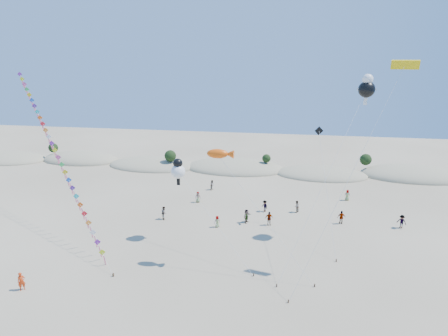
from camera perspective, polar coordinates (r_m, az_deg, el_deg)
dune_ridge at (r=70.99m, az=2.43°, el=-0.07°), size 145.30×11.49×5.57m
kite_train at (r=51.18m, az=-24.50°, el=2.77°), size 23.84×21.81×19.10m
fish_kite at (r=36.04m, az=-0.51°, el=2.12°), size 10.82×3.79×12.03m
cartoon_kite_low at (r=42.48m, az=-7.01°, el=-0.28°), size 10.20×7.87×9.61m
cartoon_kite_high at (r=44.11m, az=20.92°, el=11.38°), size 9.67×13.57×18.78m
parafoil_kite at (r=37.27m, az=25.62°, el=13.43°), size 10.37×8.22×20.30m
dark_kite at (r=45.59m, az=14.81°, el=1.28°), size 2.38×10.58×12.38m
flyer_foreground at (r=40.18m, az=-28.48°, el=-14.95°), size 0.76×0.74×1.75m
beachgoers at (r=50.93m, az=7.20°, el=-6.26°), size 31.10×14.18×1.82m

